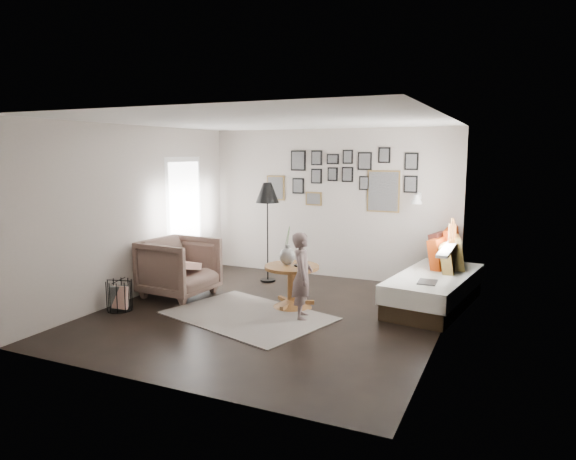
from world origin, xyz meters
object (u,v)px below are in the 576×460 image
at_px(daybed, 436,283).
at_px(armchair, 179,267).
at_px(child, 302,276).
at_px(pedestal_table, 292,288).
at_px(vase, 287,253).
at_px(demijohn_small, 425,310).
at_px(magazine_basket, 119,295).
at_px(floor_lamp, 267,196).
at_px(demijohn_large, 416,305).

bearing_deg(daybed, armchair, -154.63).
bearing_deg(child, pedestal_table, 18.26).
relative_size(vase, armchair, 0.56).
bearing_deg(demijohn_small, child, -161.64).
relative_size(magazine_basket, child, 0.37).
bearing_deg(armchair, magazine_basket, 164.59).
height_order(daybed, armchair, daybed).
xyz_separation_m(floor_lamp, magazine_basket, (-1.16, -2.33, -1.25)).
bearing_deg(daybed, child, -130.09).
xyz_separation_m(vase, floor_lamp, (-0.91, 1.20, 0.68)).
distance_m(vase, floor_lamp, 1.65).
relative_size(floor_lamp, demijohn_small, 4.00).
bearing_deg(vase, daybed, 26.25).
relative_size(daybed, floor_lamp, 1.32).
bearing_deg(pedestal_table, child, -50.12).
bearing_deg(daybed, pedestal_table, -144.07).
height_order(magazine_basket, demijohn_large, demijohn_large).
bearing_deg(floor_lamp, pedestal_table, -50.85).
relative_size(daybed, armchair, 2.26).
bearing_deg(child, floor_lamp, 17.71).
relative_size(pedestal_table, child, 0.67).
height_order(pedestal_table, child, child).
height_order(pedestal_table, floor_lamp, floor_lamp).
relative_size(armchair, magazine_basket, 2.31).
xyz_separation_m(armchair, child, (2.14, -0.23, 0.13)).
distance_m(floor_lamp, demijohn_small, 3.31).
distance_m(magazine_basket, demijohn_large, 4.09).
xyz_separation_m(vase, magazine_basket, (-2.07, -1.14, -0.57)).
height_order(armchair, demijohn_large, armchair).
bearing_deg(demijohn_large, magazine_basket, -160.62).
distance_m(daybed, floor_lamp, 3.07).
bearing_deg(floor_lamp, demijohn_large, -19.94).
xyz_separation_m(pedestal_table, daybed, (1.85, 0.97, 0.05)).
bearing_deg(floor_lamp, demijohn_small, -21.15).
distance_m(armchair, child, 2.16).
height_order(vase, daybed, vase).
relative_size(floor_lamp, magazine_basket, 3.98).
xyz_separation_m(pedestal_table, child, (0.32, -0.39, 0.30)).
bearing_deg(demijohn_small, daybed, 89.86).
bearing_deg(vase, magazine_basket, -151.20).
distance_m(pedestal_table, armchair, 1.83).
bearing_deg(demijohn_small, floor_lamp, 158.85).
height_order(pedestal_table, magazine_basket, pedestal_table).
relative_size(pedestal_table, demijohn_small, 1.83).
xyz_separation_m(vase, demijohn_large, (1.78, 0.22, -0.60)).
relative_size(pedestal_table, floor_lamp, 0.46).
xyz_separation_m(floor_lamp, child, (1.31, -1.60, -0.88)).
distance_m(floor_lamp, magazine_basket, 2.89).
xyz_separation_m(pedestal_table, floor_lamp, (-0.99, 1.22, 1.18)).
distance_m(daybed, demijohn_small, 0.87).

